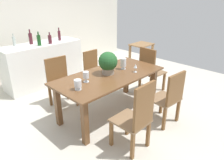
{
  "coord_description": "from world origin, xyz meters",
  "views": [
    {
      "loc": [
        -2.35,
        -2.61,
        2.08
      ],
      "look_at": [
        0.07,
        -0.25,
        0.63
      ],
      "focal_mm": 33.41,
      "sensor_mm": 36.0,
      "label": 1
    }
  ],
  "objects_px": {
    "wine_bottle_amber": "(39,40)",
    "wine_bottle_clear": "(31,38)",
    "chair_far_left": "(60,80)",
    "chair_near_right": "(169,96)",
    "crystal_vase_right": "(86,76)",
    "flower_centerpiece": "(108,62)",
    "chair_far_right": "(94,70)",
    "crystal_vase_center_near": "(78,84)",
    "kitchen_counter": "(44,64)",
    "side_table": "(141,52)",
    "chair_near_left": "(137,116)",
    "crystal_vase_left": "(123,63)",
    "chair_foot_end": "(150,69)",
    "wine_bottle_green": "(59,35)",
    "wine_bottle_dark": "(50,39)",
    "wine_glass": "(135,66)",
    "wine_bottle_tall": "(14,41)",
    "dining_table": "(110,81)"
  },
  "relations": [
    {
      "from": "wine_bottle_amber",
      "to": "wine_bottle_clear",
      "type": "distance_m",
      "value": 0.27
    },
    {
      "from": "chair_far_left",
      "to": "wine_bottle_clear",
      "type": "height_order",
      "value": "wine_bottle_clear"
    },
    {
      "from": "chair_near_right",
      "to": "crystal_vase_right",
      "type": "bearing_deg",
      "value": -42.23
    },
    {
      "from": "chair_near_right",
      "to": "chair_far_left",
      "type": "relative_size",
      "value": 0.99
    },
    {
      "from": "flower_centerpiece",
      "to": "wine_bottle_amber",
      "type": "height_order",
      "value": "wine_bottle_amber"
    },
    {
      "from": "chair_far_right",
      "to": "wine_bottle_clear",
      "type": "height_order",
      "value": "wine_bottle_clear"
    },
    {
      "from": "crystal_vase_center_near",
      "to": "kitchen_counter",
      "type": "height_order",
      "value": "kitchen_counter"
    },
    {
      "from": "chair_far_right",
      "to": "crystal_vase_center_near",
      "type": "bearing_deg",
      "value": -138.34
    },
    {
      "from": "chair_far_right",
      "to": "chair_near_right",
      "type": "relative_size",
      "value": 0.96
    },
    {
      "from": "chair_far_left",
      "to": "side_table",
      "type": "relative_size",
      "value": 1.19
    },
    {
      "from": "chair_far_right",
      "to": "wine_bottle_amber",
      "type": "relative_size",
      "value": 2.99
    },
    {
      "from": "chair_near_left",
      "to": "crystal_vase_left",
      "type": "height_order",
      "value": "chair_near_left"
    },
    {
      "from": "chair_foot_end",
      "to": "wine_bottle_green",
      "type": "height_order",
      "value": "wine_bottle_green"
    },
    {
      "from": "kitchen_counter",
      "to": "wine_bottle_dark",
      "type": "xyz_separation_m",
      "value": [
        0.15,
        -0.17,
        0.59
      ]
    },
    {
      "from": "chair_foot_end",
      "to": "chair_far_left",
      "type": "xyz_separation_m",
      "value": [
        -1.65,
        0.92,
        -0.02
      ]
    },
    {
      "from": "wine_bottle_amber",
      "to": "wine_glass",
      "type": "bearing_deg",
      "value": -72.98
    },
    {
      "from": "crystal_vase_center_near",
      "to": "crystal_vase_right",
      "type": "distance_m",
      "value": 0.29
    },
    {
      "from": "wine_bottle_amber",
      "to": "side_table",
      "type": "xyz_separation_m",
      "value": [
        2.33,
        -1.02,
        -0.54
      ]
    },
    {
      "from": "chair_near_right",
      "to": "chair_far_left",
      "type": "xyz_separation_m",
      "value": [
        -0.86,
        1.85,
        0.0
      ]
    },
    {
      "from": "kitchen_counter",
      "to": "wine_bottle_tall",
      "type": "xyz_separation_m",
      "value": [
        -0.5,
        0.19,
        0.59
      ]
    },
    {
      "from": "wine_bottle_dark",
      "to": "wine_bottle_amber",
      "type": "bearing_deg",
      "value": 179.85
    },
    {
      "from": "chair_foot_end",
      "to": "chair_near_right",
      "type": "relative_size",
      "value": 1.07
    },
    {
      "from": "dining_table",
      "to": "wine_bottle_clear",
      "type": "relative_size",
      "value": 6.03
    },
    {
      "from": "chair_near_right",
      "to": "wine_bottle_green",
      "type": "distance_m",
      "value": 3.02
    },
    {
      "from": "wine_glass",
      "to": "wine_bottle_green",
      "type": "height_order",
      "value": "wine_bottle_green"
    },
    {
      "from": "wine_bottle_green",
      "to": "flower_centerpiece",
      "type": "bearing_deg",
      "value": -99.56
    },
    {
      "from": "chair_far_right",
      "to": "wine_bottle_amber",
      "type": "height_order",
      "value": "wine_bottle_amber"
    },
    {
      "from": "side_table",
      "to": "chair_far_right",
      "type": "bearing_deg",
      "value": 178.38
    },
    {
      "from": "crystal_vase_left",
      "to": "wine_bottle_green",
      "type": "relative_size",
      "value": 0.68
    },
    {
      "from": "chair_near_left",
      "to": "wine_bottle_clear",
      "type": "relative_size",
      "value": 3.23
    },
    {
      "from": "chair_far_left",
      "to": "crystal_vase_center_near",
      "type": "relative_size",
      "value": 6.12
    },
    {
      "from": "chair_far_left",
      "to": "side_table",
      "type": "height_order",
      "value": "chair_far_left"
    },
    {
      "from": "dining_table",
      "to": "crystal_vase_center_near",
      "type": "height_order",
      "value": "crystal_vase_center_near"
    },
    {
      "from": "chair_near_left",
      "to": "chair_near_right",
      "type": "bearing_deg",
      "value": -178.96
    },
    {
      "from": "chair_foot_end",
      "to": "crystal_vase_left",
      "type": "relative_size",
      "value": 4.91
    },
    {
      "from": "crystal_vase_left",
      "to": "wine_bottle_clear",
      "type": "distance_m",
      "value": 2.26
    },
    {
      "from": "crystal_vase_left",
      "to": "crystal_vase_right",
      "type": "xyz_separation_m",
      "value": [
        -0.85,
        0.03,
        -0.01
      ]
    },
    {
      "from": "chair_far_left",
      "to": "wine_bottle_dark",
      "type": "height_order",
      "value": "wine_bottle_dark"
    },
    {
      "from": "crystal_vase_right",
      "to": "kitchen_counter",
      "type": "height_order",
      "value": "kitchen_counter"
    },
    {
      "from": "chair_near_right",
      "to": "kitchen_counter",
      "type": "distance_m",
      "value": 3.04
    },
    {
      "from": "chair_far_left",
      "to": "wine_bottle_dark",
      "type": "bearing_deg",
      "value": 70.83
    },
    {
      "from": "chair_near_left",
      "to": "chair_far_right",
      "type": "bearing_deg",
      "value": -115.26
    },
    {
      "from": "chair_far_right",
      "to": "wine_bottle_clear",
      "type": "xyz_separation_m",
      "value": [
        -0.75,
        1.24,
        0.62
      ]
    },
    {
      "from": "chair_far_right",
      "to": "wine_bottle_dark",
      "type": "height_order",
      "value": "wine_bottle_dark"
    },
    {
      "from": "wine_bottle_green",
      "to": "wine_bottle_amber",
      "type": "height_order",
      "value": "same"
    },
    {
      "from": "wine_bottle_green",
      "to": "wine_bottle_tall",
      "type": "relative_size",
      "value": 1.13
    },
    {
      "from": "chair_far_right",
      "to": "wine_glass",
      "type": "xyz_separation_m",
      "value": [
        -0.04,
        -1.16,
        0.37
      ]
    },
    {
      "from": "dining_table",
      "to": "chair_near_right",
      "type": "xyz_separation_m",
      "value": [
        0.43,
        -0.93,
        -0.12
      ]
    },
    {
      "from": "kitchen_counter",
      "to": "wine_bottle_dark",
      "type": "distance_m",
      "value": 0.63
    },
    {
      "from": "wine_bottle_clear",
      "to": "side_table",
      "type": "distance_m",
      "value": 2.77
    }
  ]
}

